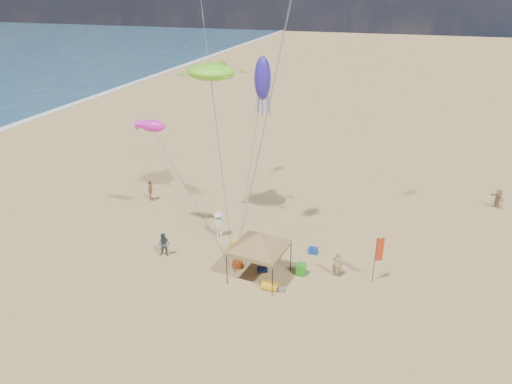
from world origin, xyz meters
TOP-DOWN VIEW (x-y plane):
  - ground at (0.00, 0.00)m, footprint 280.00×280.00m
  - canopy_tent at (1.00, 0.54)m, footprint 5.33×5.33m
  - feather_flag at (7.17, 2.09)m, footprint 0.40×0.19m
  - cooler_red at (-0.50, 1.04)m, footprint 0.54×0.38m
  - cooler_blue at (3.36, 3.88)m, footprint 0.54×0.38m
  - bag_navy at (1.03, 1.02)m, footprint 0.69×0.54m
  - bag_orange at (-0.24, 3.88)m, footprint 0.54×0.69m
  - chair_green at (3.14, 1.47)m, footprint 0.50×0.50m
  - chair_yellow at (-1.20, 2.66)m, footprint 0.50×0.50m
  - crate_grey at (2.54, -0.39)m, footprint 0.34×0.30m
  - beach_cart at (1.85, -0.36)m, footprint 0.90×0.50m
  - person_near_a at (5.06, 1.96)m, footprint 0.59×0.40m
  - person_near_b at (-5.05, 0.87)m, footprint 0.84×0.71m
  - person_near_c at (-2.85, 4.08)m, footprint 1.30×1.06m
  - person_far_a at (-9.77, 7.54)m, footprint 0.74×1.02m
  - person_far_c at (14.79, 14.16)m, footprint 1.07×1.40m
  - turtle_kite at (-3.99, 6.38)m, footprint 3.73×3.43m
  - fish_kite at (-6.72, 3.61)m, footprint 1.79×1.28m
  - squid_kite at (-0.35, 5.29)m, footprint 1.21×1.21m

SIDE VIEW (x-z plane):
  - ground at x=0.00m, z-range 0.00..0.00m
  - crate_grey at x=2.54m, z-range 0.00..0.28m
  - bag_navy at x=1.03m, z-range 0.00..0.36m
  - bag_orange at x=-0.24m, z-range 0.00..0.36m
  - cooler_red at x=-0.50m, z-range 0.00..0.38m
  - cooler_blue at x=3.36m, z-range 0.00..0.38m
  - beach_cart at x=1.85m, z-range 0.08..0.32m
  - chair_green at x=3.14m, z-range 0.00..0.70m
  - chair_yellow at x=-1.20m, z-range 0.00..0.70m
  - person_far_c at x=14.79m, z-range 0.00..1.48m
  - person_near_b at x=-5.05m, z-range 0.00..1.52m
  - person_near_a at x=5.06m, z-range 0.00..1.59m
  - person_far_a at x=-9.77m, z-range 0.00..1.60m
  - person_near_c at x=-2.85m, z-range 0.00..1.75m
  - feather_flag at x=7.17m, z-range 0.48..3.26m
  - canopy_tent at x=1.00m, z-range 1.10..4.41m
  - fish_kite at x=-6.72m, z-range 6.80..7.52m
  - turtle_kite at x=-3.99m, z-range 9.51..10.51m
  - squid_kite at x=-0.35m, z-range 8.80..11.27m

